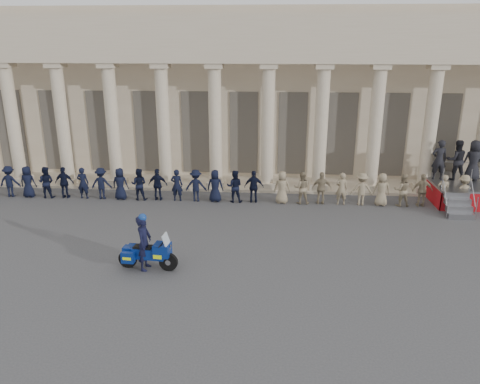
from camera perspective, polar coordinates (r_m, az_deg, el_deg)
name	(u,v)px	position (r m, az deg, el deg)	size (l,w,h in m)	color
ground	(226,259)	(16.69, -1.77, -8.17)	(90.00, 90.00, 0.00)	#3E3E41
building	(249,87)	(29.79, 1.09, 12.68)	(40.00, 12.50, 9.00)	#C0AD90
officer_rank	(220,186)	(22.12, -2.45, 0.74)	(23.23, 0.59, 1.55)	black
motorcycle	(148,253)	(16.08, -11.14, -7.35)	(2.06, 0.87, 1.32)	black
rider	(144,242)	(15.94, -11.62, -5.98)	(0.52, 0.73, 1.99)	black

